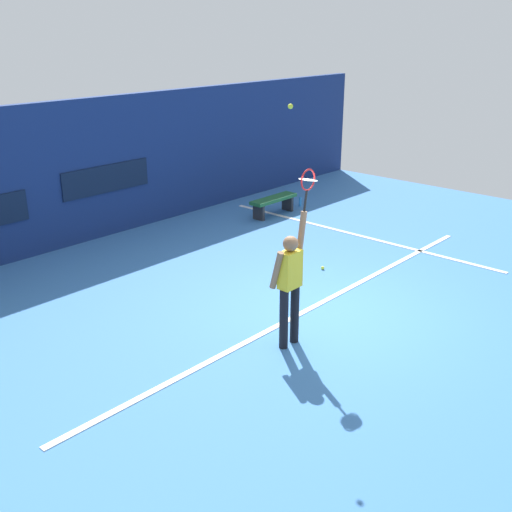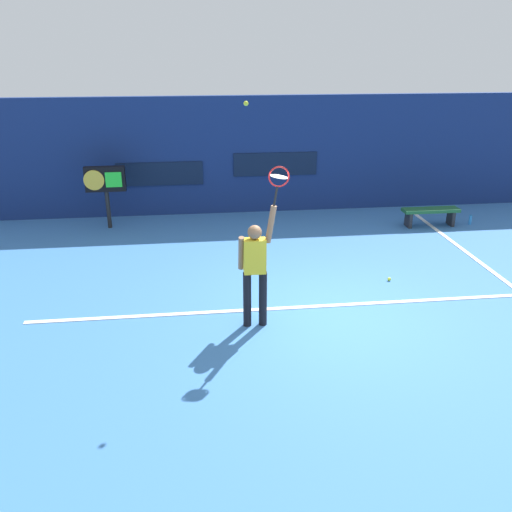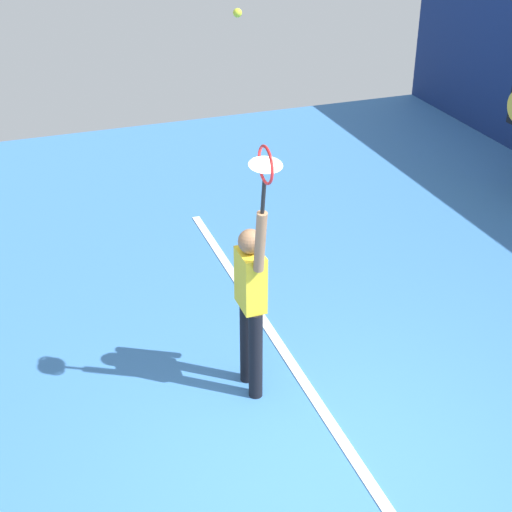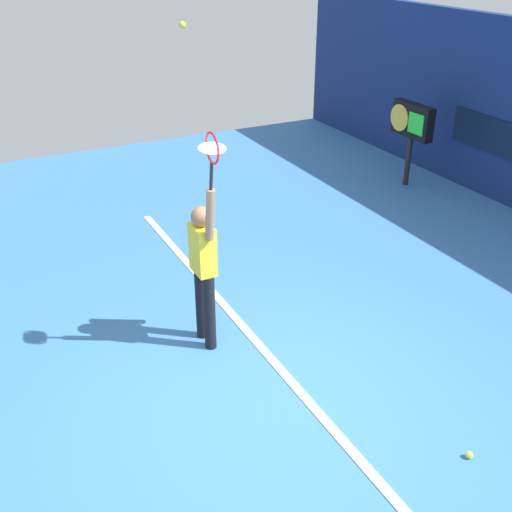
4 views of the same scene
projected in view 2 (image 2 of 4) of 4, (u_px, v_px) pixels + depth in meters
The scene contains 13 objects.
ground_plane at pixel (329, 315), 8.95m from camera, with size 18.00×18.00×0.00m, color #3870B2.
back_wall at pixel (275, 155), 14.05m from camera, with size 18.00×0.20×3.02m, color navy.
sponsor_banner_center at pixel (275, 164), 14.03m from camera, with size 2.20×0.03×0.60m, color #0C1933.
sponsor_banner_portside at pixel (160, 174), 13.76m from camera, with size 2.20×0.03×0.60m, color #0C1933.
court_baseline at pixel (325, 306), 9.26m from camera, with size 10.00×0.10×0.01m, color white.
court_sideline at pixel (477, 260), 11.21m from camera, with size 0.10×7.00×0.01m, color white.
tennis_player at pixel (255, 267), 8.29m from camera, with size 0.58×0.31×1.99m.
tennis_racket at pixel (279, 179), 7.81m from camera, with size 0.36×0.27×0.62m.
tennis_ball at pixel (246, 103), 7.31m from camera, with size 0.07×0.07×0.07m, color #CCE033.
scoreboard_clock at pixel (105, 181), 12.79m from camera, with size 0.96×0.20×1.52m.
court_bench at pixel (430, 213), 13.22m from camera, with size 1.40×0.36×0.45m.
water_bottle at pixel (470, 220), 13.42m from camera, with size 0.07×0.07×0.24m, color #338CD8.
spare_ball at pixel (389, 279), 10.24m from camera, with size 0.07×0.07×0.07m, color #CCE033.
Camera 2 is at (-2.17, -7.75, 4.23)m, focal length 37.59 mm.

